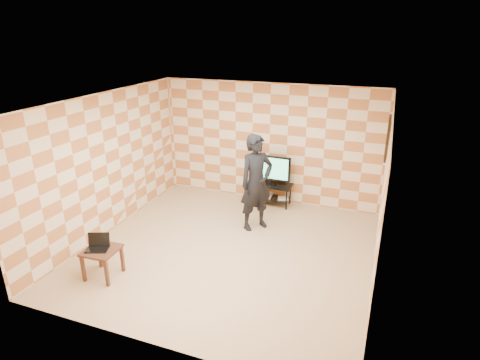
{
  "coord_description": "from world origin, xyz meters",
  "views": [
    {
      "loc": [
        2.43,
        -5.9,
        3.81
      ],
      "look_at": [
        0.0,
        0.6,
        1.15
      ],
      "focal_mm": 30.0,
      "sensor_mm": 36.0,
      "label": 1
    }
  ],
  "objects_px": {
    "tv_stand": "(270,189)",
    "side_table": "(102,254)",
    "tv": "(271,168)",
    "person": "(256,183)"
  },
  "relations": [
    {
      "from": "tv_stand",
      "to": "side_table",
      "type": "bearing_deg",
      "value": -115.04
    },
    {
      "from": "side_table",
      "to": "tv",
      "type": "bearing_deg",
      "value": 64.94
    },
    {
      "from": "tv",
      "to": "person",
      "type": "bearing_deg",
      "value": -87.33
    },
    {
      "from": "person",
      "to": "tv",
      "type": "bearing_deg",
      "value": 42.97
    },
    {
      "from": "side_table",
      "to": "person",
      "type": "xyz_separation_m",
      "value": [
        1.77,
        2.49,
        0.56
      ]
    },
    {
      "from": "tv",
      "to": "side_table",
      "type": "bearing_deg",
      "value": -115.06
    },
    {
      "from": "person",
      "to": "tv_stand",
      "type": "bearing_deg",
      "value": 42.97
    },
    {
      "from": "side_table",
      "to": "person",
      "type": "height_order",
      "value": "person"
    },
    {
      "from": "tv",
      "to": "person",
      "type": "distance_m",
      "value": 1.18
    },
    {
      "from": "tv",
      "to": "side_table",
      "type": "relative_size",
      "value": 1.67
    }
  ]
}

